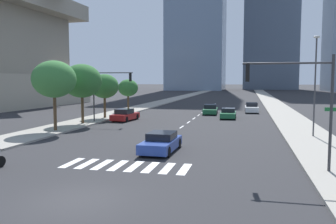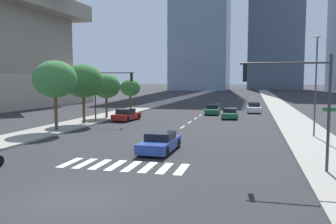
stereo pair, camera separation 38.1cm
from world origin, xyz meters
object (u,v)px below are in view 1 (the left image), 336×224
object	(u,v)px
traffic_signal_near	(297,91)
street_tree_second	(82,81)
sedan_red_1	(125,115)
sedan_green_2	(228,114)
street_tree_nearest	(54,79)
sedan_green_0	(210,110)
sedan_blue_3	(161,143)
street_tree_fourth	(128,88)
street_tree_third	(104,86)
street_lamp_east	(315,79)
traffic_signal_far	(108,86)
sedan_white_4	(252,108)

from	to	relation	value
traffic_signal_near	street_tree_second	distance (m)	23.96
sedan_red_1	traffic_signal_near	distance (m)	25.14
sedan_green_2	street_tree_nearest	distance (m)	21.04
sedan_green_0	sedan_blue_3	bearing A→B (deg)	-3.66
sedan_red_1	street_tree_fourth	distance (m)	10.50
sedan_green_2	sedan_green_0	bearing A→B (deg)	-152.01
sedan_blue_3	street_tree_third	bearing A→B (deg)	-145.70
street_tree_nearest	street_tree_fourth	distance (m)	19.34
traffic_signal_near	street_lamp_east	xyz separation A→B (m)	(2.79, 11.31, 0.67)
sedan_green_2	traffic_signal_near	distance (m)	25.21
street_tree_second	street_tree_fourth	bearing A→B (deg)	90.00
traffic_signal_far	street_tree_third	size ratio (longest dim) A/B	1.09
sedan_blue_3	traffic_signal_far	distance (m)	16.46
street_tree_second	sedan_blue_3	bearing A→B (deg)	-45.69
sedan_red_1	traffic_signal_near	size ratio (longest dim) A/B	0.79
sedan_white_4	street_tree_nearest	world-z (taller)	street_tree_nearest
sedan_green_0	street_tree_third	distance (m)	14.87
street_tree_third	sedan_red_1	bearing A→B (deg)	-23.82
sedan_green_0	street_tree_nearest	world-z (taller)	street_tree_nearest
street_tree_second	street_tree_third	size ratio (longest dim) A/B	1.18
sedan_red_1	street_lamp_east	world-z (taller)	street_lamp_east
street_lamp_east	street_tree_fourth	distance (m)	27.88
street_tree_nearest	street_tree_second	bearing A→B (deg)	90.00
street_tree_third	sedan_blue_3	bearing A→B (deg)	-56.97
sedan_white_4	street_tree_second	world-z (taller)	street_tree_second
sedan_blue_3	traffic_signal_near	size ratio (longest dim) A/B	0.79
sedan_green_0	sedan_blue_3	size ratio (longest dim) A/B	1.09
street_lamp_east	street_tree_second	distance (m)	21.88
traffic_signal_far	street_tree_nearest	distance (m)	7.45
traffic_signal_near	street_lamp_east	bearing A→B (deg)	-103.85
sedan_blue_3	street_tree_nearest	size ratio (longest dim) A/B	0.72
traffic_signal_far	street_tree_fourth	distance (m)	12.36
sedan_white_4	street_tree_second	xyz separation A→B (m)	(-17.06, -18.26, 3.85)
traffic_signal_near	street_tree_second	bearing A→B (deg)	-38.26
sedan_green_0	street_tree_third	xyz separation A→B (m)	(-11.58, -8.74, 3.25)
sedan_green_0	sedan_red_1	bearing A→B (deg)	-43.21
sedan_white_4	street_tree_fourth	xyz separation A→B (m)	(-17.06, -4.19, 2.84)
sedan_white_4	traffic_signal_near	bearing A→B (deg)	1.92
traffic_signal_near	street_tree_second	size ratio (longest dim) A/B	0.93
sedan_green_2	traffic_signal_far	bearing A→B (deg)	-58.35
sedan_blue_3	street_tree_third	xyz separation A→B (m)	(-11.14, 17.14, 3.27)
sedan_green_0	traffic_signal_far	distance (m)	16.13
street_tree_nearest	street_tree_third	size ratio (longest dim) A/B	1.19
sedan_blue_3	street_tree_third	world-z (taller)	street_tree_third
traffic_signal_near	traffic_signal_far	size ratio (longest dim) A/B	1.01
sedan_red_1	street_tree_nearest	xyz separation A→B (m)	(-2.99, -9.65, 4.02)
traffic_signal_far	street_tree_second	size ratio (longest dim) A/B	0.92
traffic_signal_far	street_lamp_east	world-z (taller)	street_lamp_east
sedan_blue_3	street_lamp_east	xyz separation A→B (m)	(10.45, 7.89, 4.10)
sedan_white_4	traffic_signal_near	size ratio (longest dim) A/B	0.85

